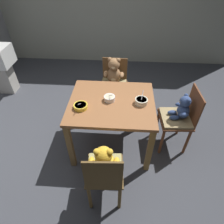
% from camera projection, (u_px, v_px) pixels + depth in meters
% --- Properties ---
extents(ground_plane, '(5.20, 5.20, 0.04)m').
position_uv_depth(ground_plane, '(112.00, 143.00, 2.76)').
color(ground_plane, '#404249').
extents(dining_table, '(1.01, 0.86, 0.75)m').
position_uv_depth(dining_table, '(112.00, 109.00, 2.32)').
color(dining_table, '#915B35').
rests_on(dining_table, ground_plane).
extents(teddy_chair_near_right, '(0.41, 0.43, 0.88)m').
position_uv_depth(teddy_chair_near_right, '(180.00, 114.00, 2.38)').
color(teddy_chair_near_right, brown).
rests_on(teddy_chair_near_right, ground_plane).
extents(teddy_chair_far_center, '(0.44, 0.43, 0.91)m').
position_uv_depth(teddy_chair_far_center, '(114.00, 78.00, 2.93)').
color(teddy_chair_far_center, brown).
rests_on(teddy_chair_far_center, ground_plane).
extents(teddy_chair_near_front, '(0.38, 0.40, 0.88)m').
position_uv_depth(teddy_chair_near_front, '(104.00, 168.00, 1.78)').
color(teddy_chair_near_front, brown).
rests_on(teddy_chair_near_front, ground_plane).
extents(porridge_bowl_yellow_near_left, '(0.16, 0.17, 0.12)m').
position_uv_depth(porridge_bowl_yellow_near_left, '(81.00, 106.00, 2.14)').
color(porridge_bowl_yellow_near_left, yellow).
rests_on(porridge_bowl_yellow_near_left, dining_table).
extents(porridge_bowl_white_center, '(0.13, 0.13, 0.12)m').
position_uv_depth(porridge_bowl_white_center, '(109.00, 98.00, 2.24)').
color(porridge_bowl_white_center, silver).
rests_on(porridge_bowl_white_center, dining_table).
extents(porridge_bowl_cream_near_right, '(0.15, 0.16, 0.14)m').
position_uv_depth(porridge_bowl_cream_near_right, '(141.00, 101.00, 2.19)').
color(porridge_bowl_cream_near_right, beige).
rests_on(porridge_bowl_cream_near_right, dining_table).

